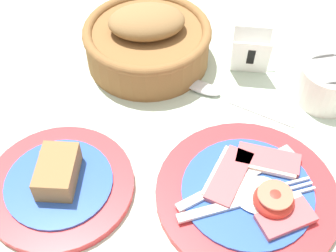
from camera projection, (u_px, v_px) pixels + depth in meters
The scene contains 7 objects.
ground_plane at pixel (199, 199), 0.62m from camera, with size 3.00×3.00×0.00m, color #B7CCB7.
breakfast_plate at pixel (250, 193), 0.61m from camera, with size 0.24×0.24×0.04m.
bread_plate at pixel (59, 182), 0.62m from camera, with size 0.20×0.20×0.05m.
sugar_cup at pixel (328, 83), 0.71m from camera, with size 0.09×0.09×0.06m.
bread_basket at pixel (147, 40), 0.77m from camera, with size 0.21×0.21×0.10m.
number_card at pixel (251, 53), 0.75m from camera, with size 0.06×0.05×0.07m.
teaspoon_near_cup at pixel (216, 93), 0.74m from camera, with size 0.19×0.08×0.01m.
Camera 1 is at (0.03, -0.33, 0.53)m, focal length 50.00 mm.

